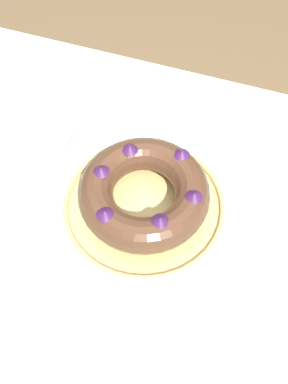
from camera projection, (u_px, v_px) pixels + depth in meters
ground_plane at (143, 313)px, 1.47m from camera, size 8.00×8.00×0.00m
dining_table at (142, 238)px, 0.90m from camera, size 1.34×1.00×0.77m
serving_dish at (144, 203)px, 0.83m from camera, size 0.36×0.36×0.02m
bundt_cake at (144, 192)px, 0.79m from camera, size 0.28×0.28×0.09m
fork at (54, 158)px, 0.91m from camera, size 0.02×0.19×0.01m
serving_knife at (39, 164)px, 0.90m from camera, size 0.02×0.20×0.01m
cake_knife at (61, 164)px, 0.90m from camera, size 0.02×0.17×0.01m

